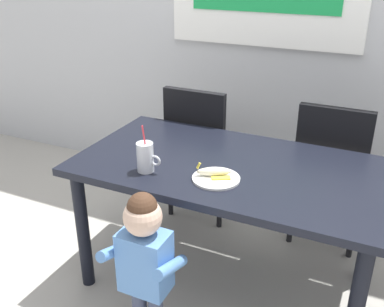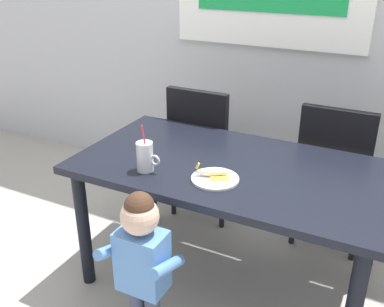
{
  "view_description": "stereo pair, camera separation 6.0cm",
  "coord_description": "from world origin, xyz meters",
  "px_view_note": "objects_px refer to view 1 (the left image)",
  "views": [
    {
      "loc": [
        0.69,
        -1.94,
        1.75
      ],
      "look_at": [
        -0.18,
        -0.09,
        0.82
      ],
      "focal_mm": 41.46,
      "sensor_mm": 36.0,
      "label": 1
    },
    {
      "loc": [
        0.75,
        -1.91,
        1.75
      ],
      "look_at": [
        -0.18,
        -0.09,
        0.82
      ],
      "focal_mm": 41.46,
      "sensor_mm": 36.0,
      "label": 2
    }
  ],
  "objects_px": {
    "dining_chair_left": "(201,145)",
    "snack_plate": "(215,178)",
    "peeled_banana": "(215,172)",
    "milk_cup": "(146,159)",
    "dining_table": "(229,180)",
    "toddler_standing": "(145,255)",
    "dining_chair_right": "(331,167)"
  },
  "relations": [
    {
      "from": "dining_chair_left",
      "to": "snack_plate",
      "type": "relative_size",
      "value": 4.17
    },
    {
      "from": "peeled_banana",
      "to": "snack_plate",
      "type": "bearing_deg",
      "value": -53.96
    },
    {
      "from": "dining_chair_left",
      "to": "milk_cup",
      "type": "distance_m",
      "value": 0.91
    },
    {
      "from": "dining_chair_left",
      "to": "milk_cup",
      "type": "xyz_separation_m",
      "value": [
        0.08,
        -0.86,
        0.28
      ]
    },
    {
      "from": "dining_table",
      "to": "toddler_standing",
      "type": "distance_m",
      "value": 0.62
    },
    {
      "from": "peeled_banana",
      "to": "dining_table",
      "type": "bearing_deg",
      "value": 85.19
    },
    {
      "from": "dining_chair_left",
      "to": "snack_plate",
      "type": "height_order",
      "value": "dining_chair_left"
    },
    {
      "from": "milk_cup",
      "to": "peeled_banana",
      "type": "bearing_deg",
      "value": 12.99
    },
    {
      "from": "milk_cup",
      "to": "snack_plate",
      "type": "height_order",
      "value": "milk_cup"
    },
    {
      "from": "milk_cup",
      "to": "toddler_standing",
      "type": "bearing_deg",
      "value": -62.07
    },
    {
      "from": "snack_plate",
      "to": "peeled_banana",
      "type": "distance_m",
      "value": 0.03
    },
    {
      "from": "dining_chair_right",
      "to": "peeled_banana",
      "type": "distance_m",
      "value": 0.97
    },
    {
      "from": "milk_cup",
      "to": "dining_chair_left",
      "type": "bearing_deg",
      "value": 95.49
    },
    {
      "from": "dining_table",
      "to": "dining_chair_left",
      "type": "relative_size",
      "value": 1.65
    },
    {
      "from": "dining_chair_left",
      "to": "toddler_standing",
      "type": "distance_m",
      "value": 1.22
    },
    {
      "from": "dining_chair_left",
      "to": "toddler_standing",
      "type": "xyz_separation_m",
      "value": [
        0.26,
        -1.19,
        -0.02
      ]
    },
    {
      "from": "dining_table",
      "to": "milk_cup",
      "type": "distance_m",
      "value": 0.46
    },
    {
      "from": "dining_chair_left",
      "to": "peeled_banana",
      "type": "xyz_separation_m",
      "value": [
        0.42,
        -0.79,
        0.25
      ]
    },
    {
      "from": "dining_table",
      "to": "snack_plate",
      "type": "relative_size",
      "value": 6.9
    },
    {
      "from": "milk_cup",
      "to": "snack_plate",
      "type": "relative_size",
      "value": 1.09
    },
    {
      "from": "milk_cup",
      "to": "peeled_banana",
      "type": "xyz_separation_m",
      "value": [
        0.34,
        0.08,
        -0.04
      ]
    },
    {
      "from": "toddler_standing",
      "to": "milk_cup",
      "type": "distance_m",
      "value": 0.48
    },
    {
      "from": "toddler_standing",
      "to": "peeled_banana",
      "type": "height_order",
      "value": "same"
    },
    {
      "from": "milk_cup",
      "to": "snack_plate",
      "type": "bearing_deg",
      "value": 10.01
    },
    {
      "from": "toddler_standing",
      "to": "peeled_banana",
      "type": "bearing_deg",
      "value": 68.28
    },
    {
      "from": "dining_chair_left",
      "to": "milk_cup",
      "type": "relative_size",
      "value": 3.82
    },
    {
      "from": "toddler_standing",
      "to": "peeled_banana",
      "type": "distance_m",
      "value": 0.51
    },
    {
      "from": "milk_cup",
      "to": "peeled_banana",
      "type": "relative_size",
      "value": 1.43
    },
    {
      "from": "toddler_standing",
      "to": "peeled_banana",
      "type": "relative_size",
      "value": 4.77
    },
    {
      "from": "dining_table",
      "to": "toddler_standing",
      "type": "height_order",
      "value": "toddler_standing"
    },
    {
      "from": "dining_table",
      "to": "dining_chair_right",
      "type": "distance_m",
      "value": 0.78
    },
    {
      "from": "dining_chair_right",
      "to": "snack_plate",
      "type": "xyz_separation_m",
      "value": [
        -0.43,
        -0.84,
        0.22
      ]
    }
  ]
}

